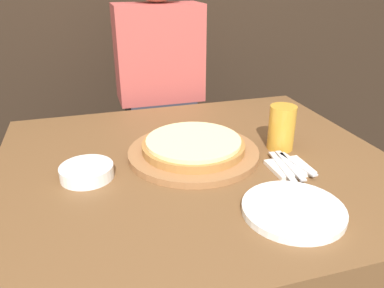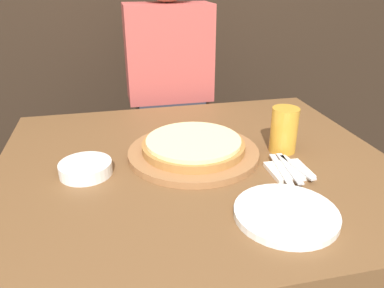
% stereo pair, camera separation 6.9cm
% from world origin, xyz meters
% --- Properties ---
extents(dining_table, '(1.18, 1.03, 0.72)m').
position_xyz_m(dining_table, '(0.00, 0.00, 0.36)').
color(dining_table, brown).
rests_on(dining_table, ground_plane).
extents(pizza_on_board, '(0.40, 0.40, 0.06)m').
position_xyz_m(pizza_on_board, '(-0.00, 0.04, 0.74)').
color(pizza_on_board, '#99663D').
rests_on(pizza_on_board, dining_table).
extents(beer_glass, '(0.08, 0.08, 0.14)m').
position_xyz_m(beer_glass, '(0.28, 0.01, 0.80)').
color(beer_glass, gold).
rests_on(beer_glass, dining_table).
extents(dinner_plate, '(0.24, 0.24, 0.02)m').
position_xyz_m(dinner_plate, '(0.14, -0.32, 0.73)').
color(dinner_plate, white).
rests_on(dinner_plate, dining_table).
extents(side_bowl, '(0.15, 0.15, 0.04)m').
position_xyz_m(side_bowl, '(-0.32, -0.01, 0.74)').
color(side_bowl, white).
rests_on(side_bowl, dining_table).
extents(napkin_stack, '(0.11, 0.11, 0.01)m').
position_xyz_m(napkin_stack, '(0.24, -0.12, 0.72)').
color(napkin_stack, white).
rests_on(napkin_stack, dining_table).
extents(fork, '(0.04, 0.18, 0.00)m').
position_xyz_m(fork, '(0.22, -0.12, 0.73)').
color(fork, silver).
rests_on(fork, napkin_stack).
extents(dinner_knife, '(0.04, 0.18, 0.00)m').
position_xyz_m(dinner_knife, '(0.24, -0.12, 0.73)').
color(dinner_knife, silver).
rests_on(dinner_knife, napkin_stack).
extents(spoon, '(0.04, 0.15, 0.00)m').
position_xyz_m(spoon, '(0.27, -0.12, 0.73)').
color(spoon, silver).
rests_on(spoon, napkin_stack).
extents(diner_person, '(0.38, 0.21, 1.32)m').
position_xyz_m(diner_person, '(0.03, 0.70, 0.66)').
color(diner_person, '#33333D').
rests_on(diner_person, ground_plane).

